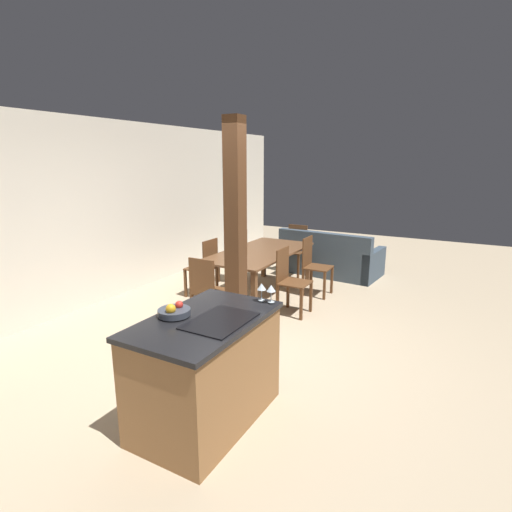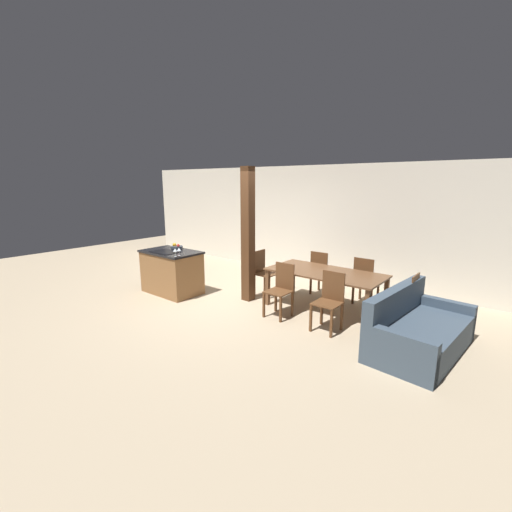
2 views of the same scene
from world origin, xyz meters
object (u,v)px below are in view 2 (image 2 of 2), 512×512
at_px(dining_table, 325,276).
at_px(dining_chair_far_left, 321,272).
at_px(dining_chair_far_right, 365,280).
at_px(dining_chair_foot_end, 406,301).
at_px(fruit_bowl, 177,247).
at_px(dining_chair_near_left, 281,289).
at_px(kitchen_island, 172,272).
at_px(dining_chair_head_end, 264,272).
at_px(dining_chair_near_right, 329,300).
at_px(wine_glass_near, 175,250).
at_px(wine_glass_middle, 179,250).
at_px(couch, 418,332).
at_px(timber_post, 248,236).

bearing_deg(dining_table, dining_chair_far_left, 122.48).
bearing_deg(dining_chair_far_right, dining_chair_foot_end, 142.25).
bearing_deg(fruit_bowl, dining_chair_near_left, 3.52).
bearing_deg(kitchen_island, dining_chair_head_end, 35.24).
bearing_deg(dining_chair_near_left, dining_chair_far_left, 90.00).
bearing_deg(dining_chair_foot_end, dining_table, -90.00).
bearing_deg(kitchen_island, dining_chair_near_right, 6.42).
bearing_deg(kitchen_island, dining_chair_near_left, 8.74).
relative_size(dining_chair_near_left, dining_chair_near_right, 1.00).
bearing_deg(dining_chair_head_end, dining_table, -90.00).
relative_size(dining_table, dining_chair_near_left, 2.23).
height_order(wine_glass_near, wine_glass_middle, same).
distance_m(kitchen_island, couch, 4.76).
bearing_deg(wine_glass_middle, kitchen_island, 158.53).
bearing_deg(wine_glass_near, dining_chair_head_end, 54.06).
bearing_deg(dining_chair_foot_end, couch, 30.70).
bearing_deg(kitchen_island, fruit_bowl, 112.04).
distance_m(kitchen_island, dining_chair_near_left, 2.55).
height_order(couch, timber_post, timber_post).
bearing_deg(dining_chair_head_end, couch, -100.34).
bearing_deg(wine_glass_middle, dining_chair_near_left, 16.99).
bearing_deg(dining_table, dining_chair_far_right, 57.52).
relative_size(dining_chair_head_end, couch, 0.49).
bearing_deg(dining_chair_near_right, timber_post, 171.73).
distance_m(wine_glass_near, dining_chair_foot_end, 4.13).
bearing_deg(wine_glass_middle, fruit_bowl, 145.32).
bearing_deg(wine_glass_near, dining_chair_near_left, 19.42).
height_order(dining_chair_far_left, couch, dining_chair_far_left).
height_order(kitchen_island, dining_table, kitchen_island).
bearing_deg(dining_chair_head_end, dining_chair_near_left, -127.75).
relative_size(kitchen_island, fruit_bowl, 4.86).
bearing_deg(wine_glass_near, dining_chair_far_right, 36.58).
height_order(dining_table, dining_chair_far_left, dining_chair_far_left).
height_order(kitchen_island, wine_glass_middle, wine_glass_middle).
height_order(dining_chair_near_left, dining_chair_near_right, same).
height_order(kitchen_island, couch, kitchen_island).
bearing_deg(kitchen_island, dining_chair_far_right, 28.15).
distance_m(dining_table, dining_chair_far_right, 0.88).
bearing_deg(dining_chair_near_right, fruit_bowl, -177.40).
xyz_separation_m(kitchen_island, dining_chair_far_right, (3.45, 1.84, 0.03)).
distance_m(dining_chair_near_left, dining_chair_far_right, 1.73).
relative_size(dining_chair_near_left, dining_chair_far_left, 1.00).
distance_m(dining_chair_foot_end, timber_post, 2.99).
height_order(dining_chair_near_right, timber_post, timber_post).
bearing_deg(dining_chair_foot_end, dining_chair_far_right, -127.75).
bearing_deg(dining_chair_foot_end, kitchen_island, -75.73).
bearing_deg(dining_chair_near_left, timber_post, 164.17).
distance_m(dining_table, dining_chair_foot_end, 1.41).
bearing_deg(timber_post, dining_chair_far_right, 31.82).
bearing_deg(kitchen_island, wine_glass_near, -29.39).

